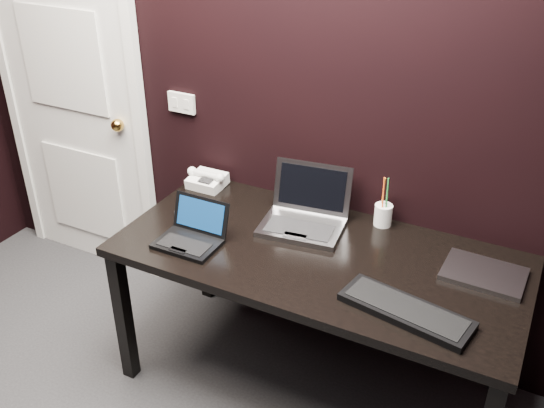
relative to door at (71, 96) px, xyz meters
The scene contains 11 objects.
wall_back 1.37m from the door, ahead, with size 4.00×4.00×0.00m, color black.
door is the anchor object (origin of this frame).
wall_switch 0.73m from the door, ahead, with size 0.15×0.02×0.10m.
desk 1.73m from the door, 12.82° to the right, with size 1.70×0.80×0.74m.
netbook 1.29m from the door, 25.88° to the right, with size 0.27×0.24×0.17m.
silver_laptop 1.54m from the door, ahead, with size 0.40×0.37×0.25m.
ext_keyboard 2.19m from the door, 15.92° to the right, with size 0.50×0.25×0.03m.
closed_laptop 2.33m from the door, ahead, with size 0.32×0.23×0.02m.
desk_phone 0.96m from the door, ahead, with size 0.21×0.16×0.10m.
mobile_phone 1.07m from the door, 20.93° to the right, with size 0.06×0.05×0.09m.
pen_cup 1.84m from the door, ahead, with size 0.08×0.08×0.24m.
Camera 1 is at (1.09, -0.56, 2.16)m, focal length 40.00 mm.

